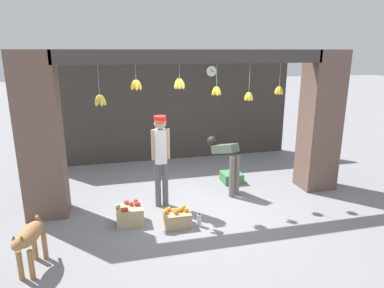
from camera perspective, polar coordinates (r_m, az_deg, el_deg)
ground_plane at (r=6.72m, az=0.93°, el=-10.11°), size 60.00×60.00×0.00m
shop_back_wall at (r=9.16m, az=-3.93°, el=6.30°), size 6.75×0.12×2.90m
shop_pillar_left at (r=6.43m, az=-23.93°, el=1.11°), size 0.70×0.60×2.90m
shop_pillar_right at (r=7.64m, az=20.59°, el=3.53°), size 0.70×0.60×2.90m
storefront_awning at (r=6.18m, az=0.67°, el=13.89°), size 4.85×0.29×0.95m
dog at (r=5.17m, az=-25.47°, el=-14.04°), size 0.36×0.86×0.70m
shopkeeper at (r=6.34m, az=-5.22°, el=-1.58°), size 0.34×0.29×1.75m
worker_stooping at (r=7.06m, az=5.73°, el=-2.32°), size 0.51×0.82×1.12m
fruit_crate_oranges at (r=5.93m, az=-2.52°, el=-12.24°), size 0.45×0.33×0.32m
fruit_crate_apples at (r=6.10m, az=-10.34°, el=-11.45°), size 0.45×0.37×0.37m
produce_box_green at (r=7.83m, az=6.61°, el=-5.53°), size 0.43×0.44×0.22m
water_bottle at (r=5.93m, az=1.25°, el=-12.59°), size 0.08×0.08×0.24m
wall_clock at (r=9.26m, az=3.24°, el=12.02°), size 0.29×0.03×0.29m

